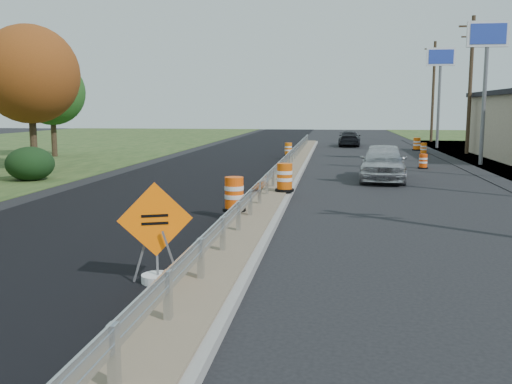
# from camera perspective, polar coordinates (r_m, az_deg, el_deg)

# --- Properties ---
(ground) EXTENTS (140.00, 140.00, 0.00)m
(ground) POSITION_cam_1_polar(r_m,az_deg,el_deg) (17.89, 0.36, -1.85)
(ground) COLOR black
(ground) RESTS_ON ground
(milled_overlay) EXTENTS (7.20, 120.00, 0.01)m
(milled_overlay) POSITION_cam_1_polar(r_m,az_deg,el_deg) (28.43, -5.85, 1.92)
(milled_overlay) COLOR black
(milled_overlay) RESTS_ON ground
(median) EXTENTS (1.60, 55.00, 0.23)m
(median) POSITION_cam_1_polar(r_m,az_deg,el_deg) (25.74, 2.66, 1.52)
(median) COLOR gray
(median) RESTS_ON ground
(guardrail) EXTENTS (0.10, 46.15, 0.72)m
(guardrail) POSITION_cam_1_polar(r_m,az_deg,el_deg) (26.67, 2.86, 3.09)
(guardrail) COLOR silver
(guardrail) RESTS_ON median
(pylon_sign_mid) EXTENTS (2.20, 0.30, 7.90)m
(pylon_sign_mid) POSITION_cam_1_polar(r_m,az_deg,el_deg) (34.61, 22.11, 13.24)
(pylon_sign_mid) COLOR slate
(pylon_sign_mid) RESTS_ON ground
(pylon_sign_north) EXTENTS (2.20, 0.30, 7.90)m
(pylon_sign_north) POSITION_cam_1_polar(r_m,az_deg,el_deg) (48.28, 17.96, 11.88)
(pylon_sign_north) COLOR slate
(pylon_sign_north) RESTS_ON ground
(utility_pole_nmid) EXTENTS (1.90, 0.26, 9.40)m
(utility_pole_nmid) POSITION_cam_1_polar(r_m,az_deg,el_deg) (42.51, 20.65, 10.21)
(utility_pole_nmid) COLOR #473523
(utility_pole_nmid) RESTS_ON ground
(utility_pole_north) EXTENTS (1.90, 0.26, 9.40)m
(utility_pole_north) POSITION_cam_1_polar(r_m,az_deg,el_deg) (57.24, 17.30, 9.75)
(utility_pole_north) COLOR #473523
(utility_pole_north) RESTS_ON ground
(hedge_north) EXTENTS (2.09, 2.09, 1.52)m
(hedge_north) POSITION_cam_1_polar(r_m,az_deg,el_deg) (27.06, -21.66, 2.66)
(hedge_north) COLOR black
(hedge_north) RESTS_ON ground
(tree_near_red) EXTENTS (4.95, 4.95, 7.35)m
(tree_near_red) POSITION_cam_1_polar(r_m,az_deg,el_deg) (31.46, -21.68, 10.86)
(tree_near_red) COLOR #473523
(tree_near_red) RESTS_ON ground
(tree_near_back) EXTENTS (4.29, 4.29, 6.37)m
(tree_near_back) POSITION_cam_1_polar(r_m,az_deg,el_deg) (39.90, -19.76, 9.37)
(tree_near_back) COLOR #473523
(tree_near_back) RESTS_ON ground
(caution_sign) EXTENTS (1.27, 0.56, 1.86)m
(caution_sign) POSITION_cam_1_polar(r_m,az_deg,el_deg) (10.60, -9.94, -6.50)
(caution_sign) COLOR white
(caution_sign) RESTS_ON ground
(barrel_median_near) EXTENTS (0.68, 0.68, 0.99)m
(barrel_median_near) POSITION_cam_1_polar(r_m,az_deg,el_deg) (16.42, -2.20, -0.28)
(barrel_median_near) COLOR black
(barrel_median_near) RESTS_ON median
(barrel_median_mid) EXTENTS (0.68, 0.68, 1.00)m
(barrel_median_mid) POSITION_cam_1_polar(r_m,az_deg,el_deg) (20.37, 2.88, 1.41)
(barrel_median_mid) COLOR black
(barrel_median_mid) RESTS_ON median
(barrel_median_far) EXTENTS (0.55, 0.55, 0.81)m
(barrel_median_far) POSITION_cam_1_polar(r_m,az_deg,el_deg) (35.83, 3.25, 4.26)
(barrel_median_far) COLOR black
(barrel_median_far) RESTS_ON median
(barrel_shoulder_near) EXTENTS (0.53, 0.53, 0.78)m
(barrel_shoulder_near) POSITION_cam_1_polar(r_m,az_deg,el_deg) (31.60, 16.37, 2.94)
(barrel_shoulder_near) COLOR black
(barrel_shoulder_near) RESTS_ON ground
(barrel_shoulder_mid) EXTENTS (0.54, 0.54, 0.79)m
(barrel_shoulder_mid) POSITION_cam_1_polar(r_m,az_deg,el_deg) (41.73, 16.42, 4.18)
(barrel_shoulder_mid) COLOR black
(barrel_shoulder_mid) RESTS_ON ground
(barrel_shoulder_far) EXTENTS (0.66, 0.66, 0.97)m
(barrel_shoulder_far) POSITION_cam_1_polar(r_m,az_deg,el_deg) (45.27, 15.78, 4.61)
(barrel_shoulder_far) COLOR black
(barrel_shoulder_far) RESTS_ON ground
(car_silver) EXTENTS (2.35, 5.00, 1.65)m
(car_silver) POSITION_cam_1_polar(r_m,az_deg,el_deg) (25.89, 12.59, 2.96)
(car_silver) COLOR #B9B9BE
(car_silver) RESTS_ON ground
(car_dark_far) EXTENTS (2.01, 4.48, 1.28)m
(car_dark_far) POSITION_cam_1_polar(r_m,az_deg,el_deg) (49.08, 9.35, 5.29)
(car_dark_far) COLOR black
(car_dark_far) RESTS_ON ground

